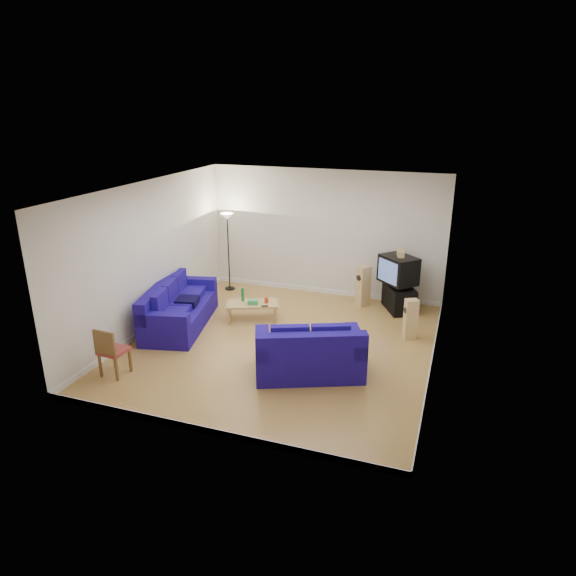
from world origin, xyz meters
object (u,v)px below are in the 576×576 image
(sofa_three_seat, at_px, (177,310))
(television, at_px, (398,270))
(tv_stand, at_px, (399,298))
(coffee_table, at_px, (252,305))
(sofa_loveseat, at_px, (309,356))

(sofa_three_seat, bearing_deg, television, 106.48)
(tv_stand, bearing_deg, coffee_table, -87.49)
(sofa_loveseat, xyz_separation_m, television, (1.05, 3.67, 0.65))
(coffee_table, bearing_deg, sofa_three_seat, -150.36)
(coffee_table, xyz_separation_m, tv_stand, (3.08, 1.72, -0.07))
(sofa_loveseat, bearing_deg, tv_stand, 50.48)
(sofa_three_seat, distance_m, tv_stand, 5.20)
(tv_stand, bearing_deg, sofa_loveseat, -43.55)
(tv_stand, bearing_deg, sofa_three_seat, -87.37)
(sofa_three_seat, xyz_separation_m, coffee_table, (1.45, 0.83, 0.01))
(sofa_three_seat, bearing_deg, coffee_table, 106.65)
(sofa_three_seat, xyz_separation_m, tv_stand, (4.53, 2.55, -0.06))
(sofa_loveseat, relative_size, television, 2.14)
(sofa_loveseat, distance_m, television, 3.88)
(sofa_three_seat, relative_size, television, 2.60)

